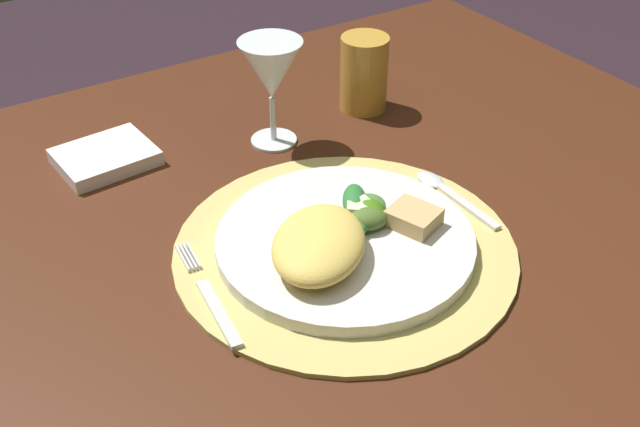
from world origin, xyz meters
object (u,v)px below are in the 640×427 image
(dinner_plate, at_px, (345,241))
(wine_glass, at_px, (271,73))
(amber_tumbler, at_px, (364,73))
(spoon, at_px, (444,190))
(napkin, at_px, (105,157))
(dining_table, at_px, (276,344))
(fork, at_px, (210,297))

(dinner_plate, xyz_separation_m, wine_glass, (0.05, 0.24, 0.09))
(amber_tumbler, bearing_deg, wine_glass, -174.17)
(spoon, relative_size, amber_tumbler, 1.31)
(napkin, xyz_separation_m, wine_glass, (0.21, -0.07, 0.09))
(dinner_plate, relative_size, spoon, 2.02)
(dinner_plate, distance_m, amber_tumbler, 0.33)
(dining_table, bearing_deg, spoon, 0.54)
(spoon, relative_size, napkin, 1.19)
(dinner_plate, height_order, wine_glass, wine_glass)
(napkin, distance_m, amber_tumbler, 0.37)
(napkin, xyz_separation_m, amber_tumbler, (0.36, -0.05, 0.04))
(dinner_plate, height_order, amber_tumbler, amber_tumbler)
(fork, bearing_deg, amber_tumbler, 35.15)
(fork, distance_m, spoon, 0.32)
(dinner_plate, bearing_deg, dining_table, 163.57)
(spoon, bearing_deg, fork, -175.95)
(spoon, bearing_deg, dinner_plate, -171.03)
(fork, xyz_separation_m, spoon, (0.32, 0.02, 0.00))
(dining_table, height_order, amber_tumbler, amber_tumbler)
(fork, height_order, napkin, napkin)
(wine_glass, xyz_separation_m, amber_tumbler, (0.15, 0.02, -0.05))
(dinner_plate, bearing_deg, amber_tumbler, 51.58)
(dining_table, relative_size, napkin, 11.49)
(dining_table, relative_size, fork, 7.88)
(dinner_plate, relative_size, fork, 1.65)
(fork, bearing_deg, spoon, 4.05)
(wine_glass, bearing_deg, dinner_plate, -101.80)
(dining_table, relative_size, amber_tumbler, 12.64)
(dining_table, bearing_deg, fork, -165.99)
(dining_table, xyz_separation_m, fork, (-0.08, -0.02, 0.13))
(fork, bearing_deg, napkin, 89.31)
(fork, distance_m, napkin, 0.31)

